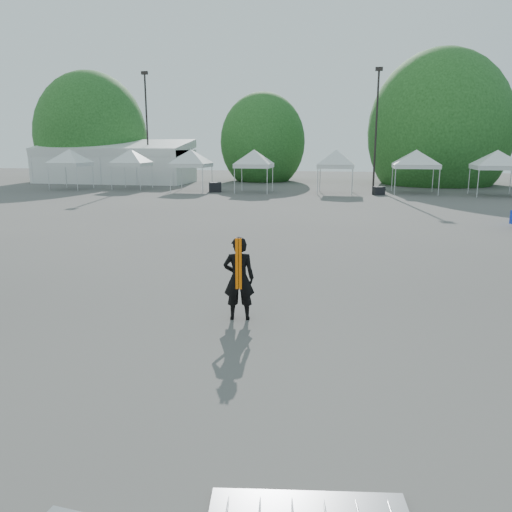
# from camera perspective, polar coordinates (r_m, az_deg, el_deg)

# --- Properties ---
(ground) EXTENTS (120.00, 120.00, 0.00)m
(ground) POSITION_cam_1_polar(r_m,az_deg,el_deg) (12.25, 3.56, -5.09)
(ground) COLOR #474442
(ground) RESTS_ON ground
(marquee) EXTENTS (15.00, 6.25, 4.23)m
(marquee) POSITION_cam_1_polar(r_m,az_deg,el_deg) (52.20, -15.83, 10.26)
(marquee) COLOR silver
(marquee) RESTS_ON ground
(light_pole_west) EXTENTS (0.60, 0.25, 10.30)m
(light_pole_west) POSITION_cam_1_polar(r_m,az_deg,el_deg) (49.62, -12.37, 14.73)
(light_pole_west) COLOR black
(light_pole_west) RESTS_ON ground
(light_pole_east) EXTENTS (0.60, 0.25, 9.80)m
(light_pole_east) POSITION_cam_1_polar(r_m,az_deg,el_deg) (43.63, 13.60, 14.66)
(light_pole_east) COLOR black
(light_pole_east) RESTS_ON ground
(tree_far_w) EXTENTS (4.80, 4.80, 7.30)m
(tree_far_w) POSITION_cam_1_polar(r_m,az_deg,el_deg) (56.70, -18.29, 12.85)
(tree_far_w) COLOR #382314
(tree_far_w) RESTS_ON ground
(tree_mid_w) EXTENTS (4.16, 4.16, 6.33)m
(tree_mid_w) POSITION_cam_1_polar(r_m,az_deg,el_deg) (52.44, 0.78, 12.87)
(tree_mid_w) COLOR #382314
(tree_mid_w) RESTS_ON ground
(tree_mid_e) EXTENTS (5.12, 5.12, 7.79)m
(tree_mid_e) POSITION_cam_1_polar(r_m,az_deg,el_deg) (51.13, 20.18, 13.15)
(tree_mid_e) COLOR #382314
(tree_mid_e) RESTS_ON ground
(tent_a) EXTENTS (3.93, 3.93, 3.88)m
(tent_a) POSITION_cam_1_polar(r_m,az_deg,el_deg) (45.24, -20.56, 11.02)
(tent_a) COLOR silver
(tent_a) RESTS_ON ground
(tent_b) EXTENTS (3.87, 3.87, 3.88)m
(tent_b) POSITION_cam_1_polar(r_m,az_deg,el_deg) (44.01, -14.11, 11.41)
(tent_b) COLOR silver
(tent_b) RESTS_ON ground
(tent_c) EXTENTS (4.06, 4.06, 3.88)m
(tent_c) POSITION_cam_1_polar(r_m,az_deg,el_deg) (41.20, -7.45, 11.62)
(tent_c) COLOR silver
(tent_c) RESTS_ON ground
(tent_d) EXTENTS (3.89, 3.89, 3.88)m
(tent_d) POSITION_cam_1_polar(r_m,az_deg,el_deg) (39.65, -0.23, 11.68)
(tent_d) COLOR silver
(tent_d) RESTS_ON ground
(tent_e) EXTENTS (3.91, 3.91, 3.88)m
(tent_e) POSITION_cam_1_polar(r_m,az_deg,el_deg) (39.46, 9.17, 11.52)
(tent_e) COLOR silver
(tent_e) RESTS_ON ground
(tent_f) EXTENTS (4.73, 4.73, 3.88)m
(tent_f) POSITION_cam_1_polar(r_m,az_deg,el_deg) (40.81, 17.86, 11.12)
(tent_f) COLOR silver
(tent_f) RESTS_ON ground
(tent_g) EXTENTS (4.47, 4.47, 3.88)m
(tent_g) POSITION_cam_1_polar(r_m,az_deg,el_deg) (40.99, 25.89, 10.48)
(tent_g) COLOR silver
(tent_g) RESTS_ON ground
(man) EXTENTS (0.74, 0.56, 1.83)m
(man) POSITION_cam_1_polar(r_m,az_deg,el_deg) (10.71, -1.97, -2.57)
(man) COLOR black
(man) RESTS_ON ground
(crate_west) EXTENTS (1.15, 1.00, 0.76)m
(crate_west) POSITION_cam_1_polar(r_m,az_deg,el_deg) (40.26, -4.69, 7.85)
(crate_west) COLOR black
(crate_west) RESTS_ON ground
(crate_mid) EXTENTS (0.96, 0.87, 0.61)m
(crate_mid) POSITION_cam_1_polar(r_m,az_deg,el_deg) (38.90, 13.84, 7.25)
(crate_mid) COLOR black
(crate_mid) RESTS_ON ground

